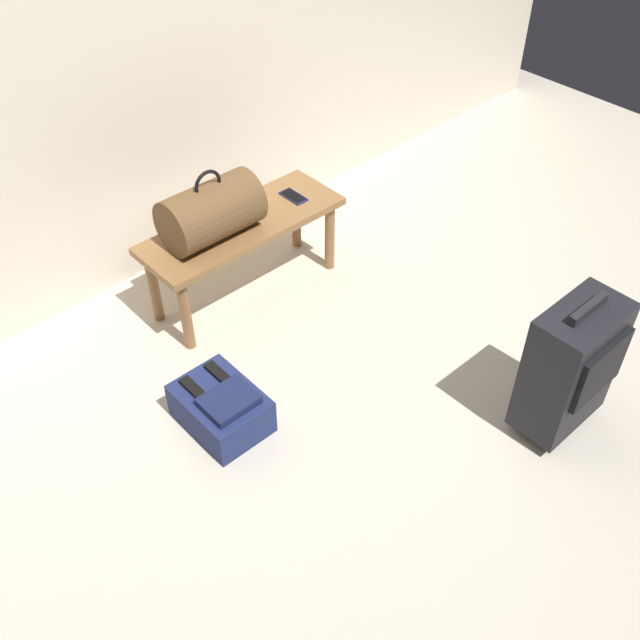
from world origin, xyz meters
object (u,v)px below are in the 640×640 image
(cell_phone, at_px, (293,196))
(suitcase_upright_charcoal, at_px, (571,366))
(duffel_bag_brown, at_px, (211,212))
(backpack_navy, at_px, (221,407))
(bench, at_px, (243,234))

(cell_phone, bearing_deg, suitcase_upright_charcoal, -86.00)
(duffel_bag_brown, bearing_deg, backpack_navy, -126.40)
(duffel_bag_brown, relative_size, cell_phone, 3.06)
(bench, bearing_deg, backpack_navy, -135.16)
(bench, bearing_deg, suitcase_upright_charcoal, -74.61)
(bench, xyz_separation_m, backpack_navy, (-0.60, -0.60, -0.26))
(duffel_bag_brown, distance_m, suitcase_upright_charcoal, 1.65)
(suitcase_upright_charcoal, bearing_deg, backpack_navy, 137.86)
(suitcase_upright_charcoal, bearing_deg, bench, 105.39)
(cell_phone, bearing_deg, bench, 179.47)
(bench, xyz_separation_m, suitcase_upright_charcoal, (0.42, -1.53, -0.02))
(cell_phone, relative_size, suitcase_upright_charcoal, 0.22)
(backpack_navy, bearing_deg, suitcase_upright_charcoal, -42.14)
(bench, distance_m, suitcase_upright_charcoal, 1.58)
(bench, xyz_separation_m, cell_phone, (0.31, -0.00, 0.07))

